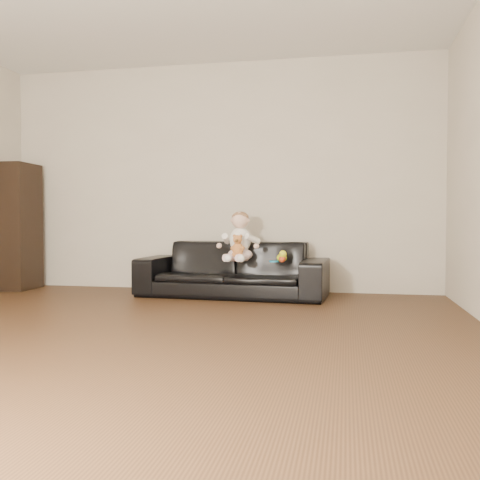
% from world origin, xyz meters
% --- Properties ---
extents(floor, '(5.50, 5.50, 0.00)m').
position_xyz_m(floor, '(0.00, 0.00, 0.00)').
color(floor, '#412917').
rests_on(floor, ground).
extents(wall_back, '(5.00, 0.00, 5.00)m').
position_xyz_m(wall_back, '(0.00, 2.75, 1.30)').
color(wall_back, '#BCB29E').
rests_on(wall_back, ground).
extents(sofa, '(2.01, 0.89, 0.57)m').
position_xyz_m(sofa, '(0.29, 2.25, 0.29)').
color(sofa, black).
rests_on(sofa, floor).
extents(cabinet, '(0.39, 0.52, 1.46)m').
position_xyz_m(cabinet, '(-2.30, 2.35, 0.73)').
color(cabinet, black).
rests_on(cabinet, floor).
extents(shelf_item, '(0.19, 0.26, 0.28)m').
position_xyz_m(shelf_item, '(-2.28, 2.35, 1.06)').
color(shelf_item, silver).
rests_on(shelf_item, cabinet).
extents(baby, '(0.39, 0.47, 0.51)m').
position_xyz_m(baby, '(0.38, 2.14, 0.60)').
color(baby, silver).
rests_on(baby, sofa).
extents(teddy_bear, '(0.13, 0.13, 0.22)m').
position_xyz_m(teddy_bear, '(0.39, 1.99, 0.55)').
color(teddy_bear, '#B56C33').
rests_on(teddy_bear, sofa).
extents(toy_green, '(0.10, 0.13, 0.09)m').
position_xyz_m(toy_green, '(0.82, 2.15, 0.42)').
color(toy_green, yellow).
rests_on(toy_green, sofa).
extents(toy_rattle, '(0.09, 0.09, 0.07)m').
position_xyz_m(toy_rattle, '(0.83, 2.08, 0.41)').
color(toy_rattle, red).
rests_on(toy_rattle, sofa).
extents(toy_blue_disc, '(0.13, 0.13, 0.01)m').
position_xyz_m(toy_blue_disc, '(0.74, 2.13, 0.38)').
color(toy_blue_disc, '#1993CC').
rests_on(toy_blue_disc, sofa).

